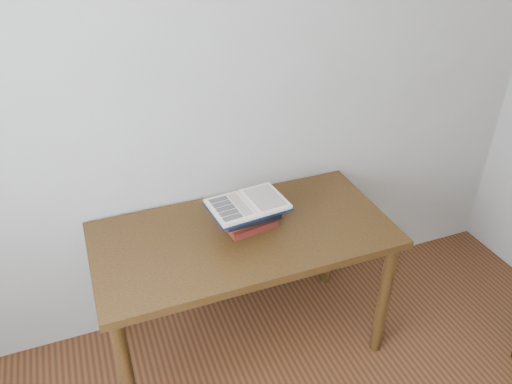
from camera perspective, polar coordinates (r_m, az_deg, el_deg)
name	(u,v)px	position (r m, az deg, el deg)	size (l,w,h in m)	color
desk	(244,249)	(2.38, -1.38, -6.47)	(1.39, 0.69, 0.74)	#483112
book_stack	(249,215)	(2.32, -0.80, -2.66)	(0.27, 0.20, 0.12)	#5D1D17
open_book	(248,205)	(2.27, -0.95, -1.45)	(0.37, 0.27, 0.03)	black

